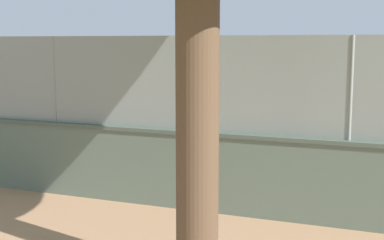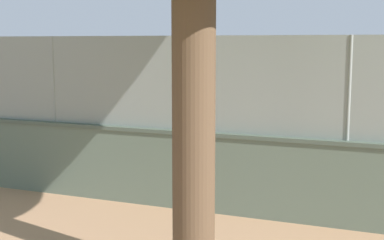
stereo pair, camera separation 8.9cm
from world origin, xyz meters
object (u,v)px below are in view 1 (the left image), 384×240
Objects in this scene: sports_ball at (302,117)px; spare_ball_by_wall at (149,180)px; player_near_wall_returning at (276,106)px; player_baseline_waiting at (159,119)px.

sports_ball is 1.03× the size of spare_ball_by_wall.
sports_ball is 7.57m from spare_ball_by_wall.
player_near_wall_returning is 2.78m from sports_ball.
player_near_wall_returning is at bearing -123.67° from player_baseline_waiting.
player_near_wall_returning is at bearing -99.02° from spare_ball_by_wall.
player_near_wall_returning is 9.58m from spare_ball_by_wall.
sports_ball is at bearing -112.05° from spare_ball_by_wall.
spare_ball_by_wall is at bearing 80.98° from player_near_wall_returning.
player_near_wall_returning is at bearing -61.38° from sports_ball.
player_near_wall_returning is 17.78× the size of sports_ball.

